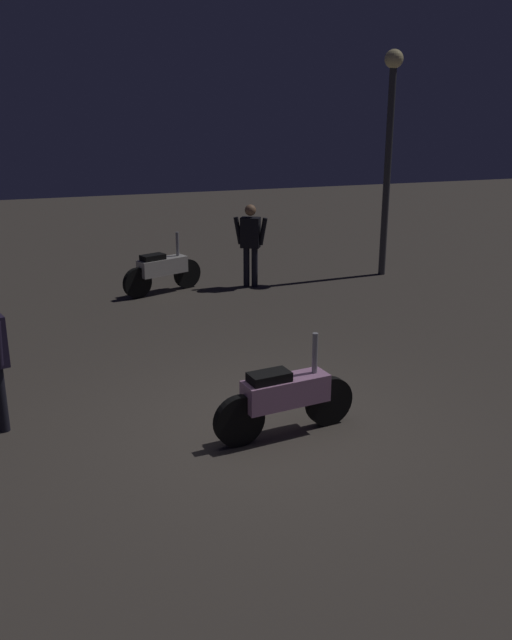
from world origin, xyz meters
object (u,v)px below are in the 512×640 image
at_px(person_bystander_far, 250,239).
at_px(streetlamp_near, 390,134).
at_px(motorcycle_white_parked_left, 162,270).
at_px(motorcycle_pink_foreground, 285,397).

relative_size(person_bystander_far, streetlamp_near, 0.36).
distance_m(motorcycle_white_parked_left, streetlamp_near, 5.18).
bearing_deg(person_bystander_far, motorcycle_white_parked_left, -63.57).
xyz_separation_m(motorcycle_pink_foreground, streetlamp_near, (4.46, 6.04, 2.40)).
height_order(motorcycle_white_parked_left, person_bystander_far, person_bystander_far).
bearing_deg(motorcycle_white_parked_left, motorcycle_pink_foreground, -110.20).
relative_size(motorcycle_pink_foreground, person_bystander_far, 1.04).
relative_size(motorcycle_pink_foreground, streetlamp_near, 0.38).
distance_m(motorcycle_white_parked_left, person_bystander_far, 1.78).
xyz_separation_m(motorcycle_white_parked_left, streetlamp_near, (4.60, -0.03, 2.40)).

